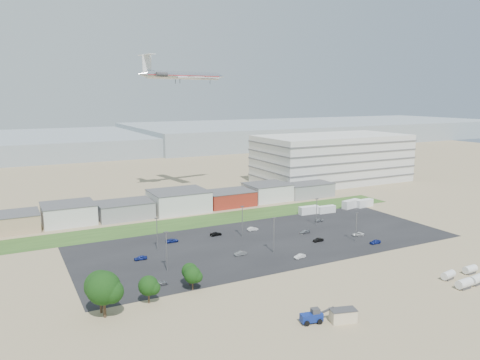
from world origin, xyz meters
TOP-DOWN VIEW (x-y plane):
  - ground at (0.00, 0.00)m, footprint 700.00×700.00m
  - parking_lot at (5.00, 20.00)m, footprint 120.00×50.00m
  - grass_strip at (0.00, 52.00)m, footprint 160.00×16.00m
  - hills_backdrop at (40.00, 315.00)m, footprint 700.00×200.00m
  - building_row at (-17.00, 71.00)m, footprint 170.00×20.00m
  - parking_garage at (90.00, 95.00)m, footprint 80.00×40.00m
  - portable_shed at (-8.64, -33.69)m, footprint 5.95×4.15m
  - telehandler at (-14.71, -31.12)m, footprint 7.69×3.88m
  - storage_tank_nw at (29.64, -28.24)m, footprint 4.18×2.56m
  - storage_tank_ne at (38.02, -28.17)m, footprint 3.99×2.11m
  - storage_tank_sw at (28.25, -33.88)m, footprint 4.45×2.40m
  - storage_tank_se at (33.08, -33.54)m, footprint 4.57×2.77m
  - box_trailer_a at (37.42, 42.36)m, footprint 8.29×2.87m
  - box_trailer_b at (44.61, 40.60)m, footprint 7.53×2.56m
  - box_trailer_c at (58.83, 42.57)m, footprint 9.17×4.51m
  - box_trailer_d at (64.99, 41.48)m, footprint 8.44×3.36m
  - tree_far_left at (-51.67, -9.14)m, footprint 7.62×7.62m
  - tree_left at (-51.91, -6.62)m, footprint 7.11×7.11m
  - tree_mid at (-41.51, -6.76)m, footprint 4.82×4.82m
  - tree_right at (-30.11, -4.53)m, footprint 4.42×4.42m
  - tree_near at (-29.63, -1.47)m, footprint 4.23×4.23m
  - lightpole_front_l at (-31.58, 9.98)m, footprint 1.27×0.53m
  - lightpole_front_m at (1.19, 9.62)m, footprint 1.26×0.52m
  - lightpole_front_r at (30.05, 6.79)m, footprint 1.11×0.46m
  - lightpole_back_l at (-28.48, 28.11)m, footprint 1.16×0.48m
  - lightpole_back_m at (0.37, 28.01)m, footprint 1.21×0.50m
  - lightpole_back_r at (30.44, 28.13)m, footprint 1.14×0.48m
  - airliner at (10.62, 106.58)m, footprint 50.77×38.65m
  - parked_car_0 at (34.79, 11.11)m, footprint 4.20×2.31m
  - parked_car_1 at (19.21, 11.96)m, footprint 3.62×1.39m
  - parked_car_2 at (33.82, 2.04)m, footprint 3.77×1.52m
  - parked_car_4 at (-8.69, 11.94)m, footprint 3.68×1.33m
  - parked_car_5 at (-35.52, 21.56)m, footprint 3.72×1.62m
  - parked_car_6 at (-6.93, 32.88)m, footprint 4.27×2.05m
  - parked_car_8 at (34.14, 31.22)m, footprint 3.50×1.44m
  - parked_car_9 at (-22.23, 32.82)m, footprint 4.19×2.03m
  - parked_car_10 at (-36.18, 1.78)m, footprint 3.82×1.60m
  - parked_car_11 at (6.74, 32.41)m, footprint 3.85×1.59m
  - parked_car_12 at (20.64, 21.44)m, footprint 4.01×1.73m
  - parked_car_13 at (5.25, 1.93)m, footprint 3.75×1.73m

SIDE VIEW (x-z plane):
  - ground at x=0.00m, z-range 0.00..0.00m
  - parking_lot at x=5.00m, z-range 0.00..0.01m
  - grass_strip at x=0.00m, z-range 0.00..0.02m
  - parked_car_10 at x=-36.18m, z-range 0.00..1.10m
  - parked_car_0 at x=34.79m, z-range 0.00..1.11m
  - parked_car_12 at x=20.64m, z-range 0.00..1.15m
  - parked_car_9 at x=-22.23m, z-range 0.00..1.15m
  - parked_car_1 at x=19.21m, z-range 0.00..1.18m
  - parked_car_8 at x=34.14m, z-range 0.00..1.19m
  - parked_car_13 at x=5.25m, z-range 0.00..1.19m
  - parked_car_6 at x=-6.93m, z-range 0.00..1.20m
  - parked_car_4 at x=-8.69m, z-range 0.00..1.21m
  - parked_car_11 at x=6.74m, z-range 0.00..1.24m
  - parked_car_5 at x=-35.52m, z-range 0.00..1.25m
  - parked_car_2 at x=33.82m, z-range 0.00..1.29m
  - storage_tank_ne at x=38.02m, z-range 0.00..2.35m
  - storage_tank_nw at x=29.64m, z-range 0.00..2.35m
  - storage_tank_se at x=33.08m, z-range 0.00..2.58m
  - storage_tank_sw at x=28.25m, z-range 0.00..2.60m
  - portable_shed at x=-8.64m, z-range 0.00..2.72m
  - box_trailer_b at x=44.61m, z-range 0.00..2.80m
  - telehandler at x=-14.71m, z-range 0.00..3.06m
  - box_trailer_a at x=37.42m, z-range 0.00..3.07m
  - box_trailer_d at x=64.99m, z-range 0.00..3.09m
  - box_trailer_c at x=58.83m, z-range 0.00..3.30m
  - tree_near at x=-29.63m, z-range 0.00..6.34m
  - tree_right at x=-30.11m, z-range 0.00..6.63m
  - tree_mid at x=-41.51m, z-range 0.00..7.24m
  - building_row at x=-17.00m, z-range 0.00..8.00m
  - hills_backdrop at x=40.00m, z-range 0.00..9.00m
  - lightpole_front_r at x=30.05m, z-range 0.00..9.42m
  - lightpole_back_r at x=30.44m, z-range 0.00..9.72m
  - lightpole_back_l at x=-28.48m, z-range 0.00..9.84m
  - lightpole_back_m at x=0.37m, z-range 0.00..10.25m
  - tree_left at x=-51.91m, z-range 0.00..10.66m
  - lightpole_front_m at x=1.19m, z-range 0.00..10.68m
  - lightpole_front_l at x=-31.58m, z-range 0.00..10.78m
  - tree_far_left at x=-51.67m, z-range 0.00..11.44m
  - parking_garage at x=90.00m, z-range 0.00..25.00m
  - airliner at x=10.62m, z-range 48.18..61.84m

